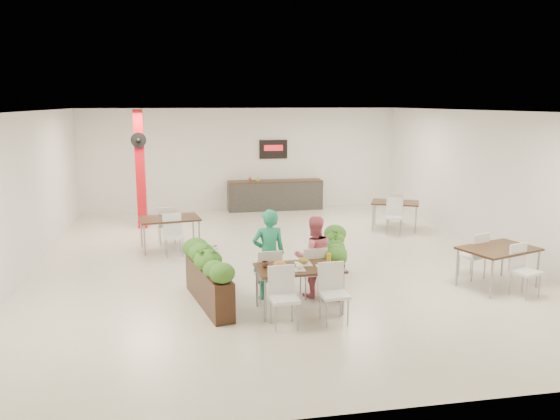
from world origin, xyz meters
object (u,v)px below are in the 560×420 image
Objects in this scene: service_counter at (275,194)px; main_table at (299,274)px; planter_left at (208,275)px; side_table_a at (170,222)px; side_table_c at (498,254)px; red_column at (140,168)px; side_table_b at (395,206)px; diner_woman at (314,256)px; diner_man at (269,254)px; planter_right at (335,258)px.

main_table is at bearing -97.23° from service_counter.
planter_left is 1.21× the size of side_table_a.
main_table is 3.92m from side_table_c.
red_column is at bearing 99.03° from side_table_a.
main_table is at bearing -66.55° from red_column.
side_table_b is (6.72, -1.41, -1.01)m from red_column.
red_column reaches higher than diner_woman.
side_table_b is 4.80m from side_table_c.
diner_man reaches higher than main_table.
planter_right reaches higher than side_table_c.
red_column is 1.61× the size of planter_right.
red_column reaches higher than side_table_b.
diner_woman reaches higher than main_table.
service_counter is at bearing 82.77° from main_table.
diner_woman is 0.82m from planter_right.
service_counter is at bearing 89.04° from planter_right.
diner_man is 1.09m from planter_left.
side_table_a is at bearing -72.23° from red_column.
service_counter reaches higher than planter_left.
side_table_a is (-2.14, 4.31, 0.01)m from main_table.
planter_right is at bearing -159.94° from diner_man.
planter_right is at bearing 15.73° from planter_left.
diner_woman reaches higher than side_table_b.
side_table_b is (2.84, 4.08, 0.13)m from planter_right.
red_column reaches higher than planter_left.
planter_right is (0.97, 1.23, -0.13)m from main_table.
main_table is at bearing -72.31° from side_table_a.
diner_man is at bearing -100.58° from service_counter.
planter_left is at bearing -88.22° from side_table_a.
planter_right is 1.19× the size of side_table_c.
red_column is 7.38m from main_table.
main_table is 1.55m from planter_left.
planter_right is (2.41, 0.68, -0.02)m from planter_left.
service_counter is at bearing 154.13° from side_table_b.
diner_man is 0.96× the size of side_table_a.
side_table_b is at bearing -128.95° from diner_woman.
diner_man is 6.27m from side_table_b.
planter_right is at bearing 51.79° from main_table.
side_table_a is (0.77, -2.40, -1.00)m from red_column.
main_table is 1.00× the size of side_table_c.
red_column is 1.91× the size of main_table.
side_table_c is (0.07, -4.80, 0.01)m from side_table_b.
side_table_c is (3.47, -0.15, -0.08)m from diner_woman.
service_counter is 2.08× the size of diner_woman.
side_table_c is (2.92, -0.72, 0.13)m from planter_right.
side_table_b is at bearing -134.86° from diner_man.
side_table_c is at bearing 175.24° from diner_man.
planter_right is 4.38m from side_table_a.
red_column reaches higher than service_counter.
red_column reaches higher than side_table_a.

